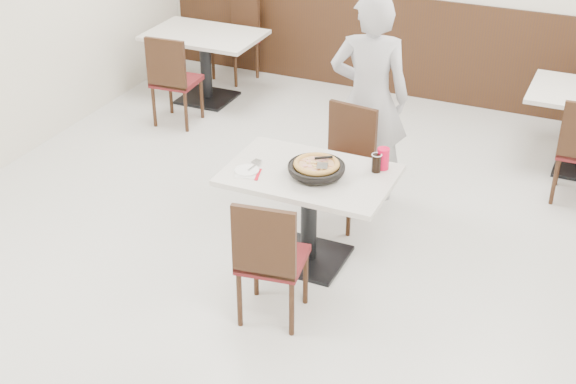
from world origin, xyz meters
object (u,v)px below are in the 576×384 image
at_px(side_plate, 247,170).
at_px(chair_far, 340,168).
at_px(bg_table_left, 206,67).
at_px(chair_near, 273,256).
at_px(pizza, 316,166).
at_px(bg_chair_left_far, 234,39).
at_px(main_table, 309,217).
at_px(red_cup, 383,159).
at_px(cola_glass, 376,163).
at_px(pizza_pan, 316,171).
at_px(diner_person, 369,99).
at_px(bg_chair_left_near, 176,79).

bearing_deg(side_plate, chair_far, 62.77).
relative_size(side_plate, bg_table_left, 0.15).
distance_m(chair_near, pizza, 0.79).
distance_m(pizza, bg_chair_left_far, 3.87).
xyz_separation_m(main_table, pizza, (0.05, 0.00, 0.44)).
relative_size(red_cup, bg_chair_left_far, 0.17).
distance_m(side_plate, cola_glass, 0.93).
bearing_deg(side_plate, pizza_pan, 16.19).
bearing_deg(cola_glass, chair_near, -113.17).
bearing_deg(main_table, diner_person, 87.29).
bearing_deg(chair_far, red_cup, 148.16).
bearing_deg(cola_glass, side_plate, -155.93).
bearing_deg(bg_chair_left_near, bg_table_left, 88.71).
xyz_separation_m(bg_table_left, bg_chair_left_near, (0.03, -0.65, 0.10)).
height_order(side_plate, diner_person, diner_person).
height_order(chair_far, cola_glass, chair_far).
bearing_deg(main_table, pizza, 5.55).
distance_m(main_table, red_cup, 0.70).
bearing_deg(pizza_pan, bg_chair_left_near, 141.28).
bearing_deg(side_plate, red_cup, 26.83).
relative_size(pizza_pan, diner_person, 0.22).
xyz_separation_m(pizza, diner_person, (0.00, 1.13, 0.08)).
height_order(side_plate, bg_chair_left_near, bg_chair_left_near).
xyz_separation_m(chair_near, bg_chair_left_far, (-2.26, 3.82, 0.00)).
distance_m(chair_near, bg_chair_left_far, 4.44).
relative_size(pizza, cola_glass, 2.19).
relative_size(main_table, chair_far, 1.26).
relative_size(pizza, diner_person, 0.16).
distance_m(bg_table_left, bg_chair_left_near, 0.66).
height_order(red_cup, diner_person, diner_person).
bearing_deg(bg_chair_left_far, cola_glass, 149.10).
xyz_separation_m(red_cup, bg_chair_left_near, (-2.66, 1.51, -0.35)).
height_order(diner_person, bg_chair_left_near, diner_person).
height_order(pizza_pan, bg_chair_left_far, bg_chair_left_far).
bearing_deg(cola_glass, pizza_pan, -146.86).
bearing_deg(cola_glass, bg_table_left, 140.06).
distance_m(pizza_pan, bg_table_left, 3.39).
xyz_separation_m(chair_far, cola_glass, (0.43, -0.44, 0.34)).
bearing_deg(diner_person, pizza_pan, 75.77).
relative_size(main_table, bg_chair_left_far, 1.26).
bearing_deg(pizza, chair_far, 94.52).
distance_m(main_table, bg_table_left, 3.30).
height_order(main_table, chair_near, chair_near).
bearing_deg(side_plate, bg_chair_left_far, 118.85).
distance_m(side_plate, diner_person, 1.39).
xyz_separation_m(chair_near, pizza, (0.02, 0.71, 0.34)).
xyz_separation_m(diner_person, bg_chair_left_far, (-2.28, 1.97, -0.42)).
xyz_separation_m(pizza, red_cup, (0.41, 0.27, 0.02)).
relative_size(pizza_pan, bg_chair_left_near, 0.41).
distance_m(bg_chair_left_near, bg_chair_left_far, 1.33).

